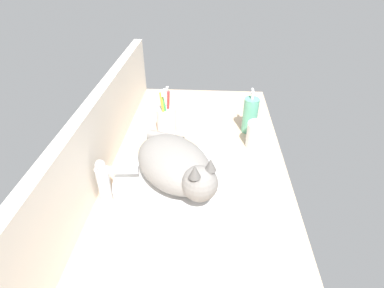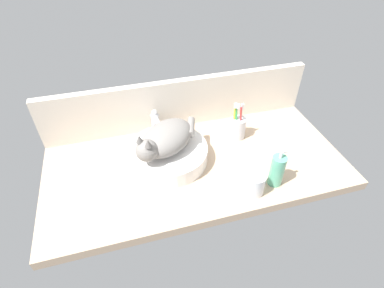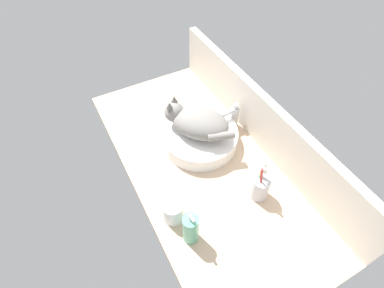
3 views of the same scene
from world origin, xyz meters
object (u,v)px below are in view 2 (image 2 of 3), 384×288
Objects in this scene: soap_dispenser at (277,170)px; toothbrush_cup at (238,127)px; sink_basin at (168,154)px; water_glass at (254,184)px; cat at (165,139)px; faucet at (156,123)px.

soap_dispenser is 0.91× the size of toothbrush_cup.
water_glass is (27.74, -26.39, 0.60)cm from sink_basin.
sink_basin is 9.32cm from cat.
faucet is 0.80× the size of soap_dispenser.
sink_basin is 3.68× the size of water_glass.
sink_basin is 35.33cm from toothbrush_cup.
sink_basin is at bearing 136.42° from water_glass.
cat is 45.72cm from soap_dispenser.
water_glass is at bearing -101.63° from toothbrush_cup.
cat is at bearing 138.46° from water_glass.
water_glass is at bearing -56.64° from faucet.
water_glass is (29.41, -44.66, -3.24)cm from faucet.
toothbrush_cup is at bearing 95.72° from soap_dispenser.
faucet is 0.73× the size of toothbrush_cup.
soap_dispenser is at bearing -84.28° from toothbrush_cup.
soap_dispenser reaches higher than water_glass.
toothbrush_cup reaches higher than water_glass.
soap_dispenser is (37.73, -24.47, 3.49)cm from sink_basin.
faucet reaches higher than water_glass.
cat is at bearing -88.08° from faucet.
cat reaches higher than water_glass.
cat is at bearing 148.70° from soap_dispenser.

